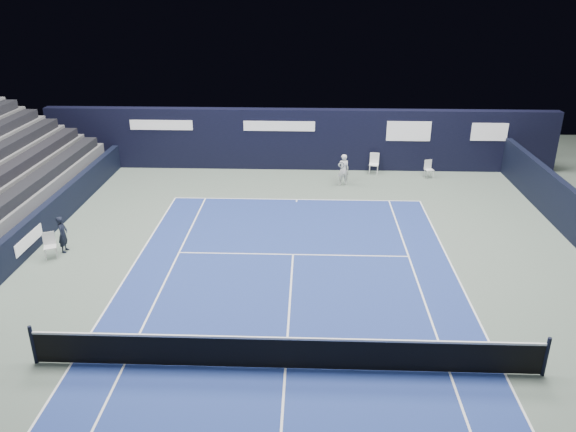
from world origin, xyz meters
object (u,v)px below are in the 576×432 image
folding_chair_back_b (429,168)px  tennis_net (285,352)px  folding_chair_back_a (374,160)px  line_judge_chair (50,243)px  tennis_player (343,170)px

folding_chair_back_b → tennis_net: bearing=-129.0°
folding_chair_back_a → tennis_net: bearing=-93.2°
tennis_net → folding_chair_back_a: bearing=76.4°
folding_chair_back_a → tennis_net: (-3.83, -15.85, -0.18)m
folding_chair_back_b → tennis_net: size_ratio=0.07×
folding_chair_back_b → tennis_net: 16.58m
line_judge_chair → folding_chair_back_a: bearing=15.4°
folding_chair_back_b → line_judge_chair: bearing=-164.0°
folding_chair_back_a → line_judge_chair: (-12.39, -9.97, -0.16)m
folding_chair_back_a → folding_chair_back_b: size_ratio=1.18×
folding_chair_back_b → tennis_player: tennis_player is taller
tennis_net → tennis_player: (2.16, 13.95, 0.25)m
line_judge_chair → tennis_net: size_ratio=0.07×
line_judge_chair → tennis_player: (10.71, 8.07, 0.23)m
folding_chair_back_a → line_judge_chair: 15.90m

